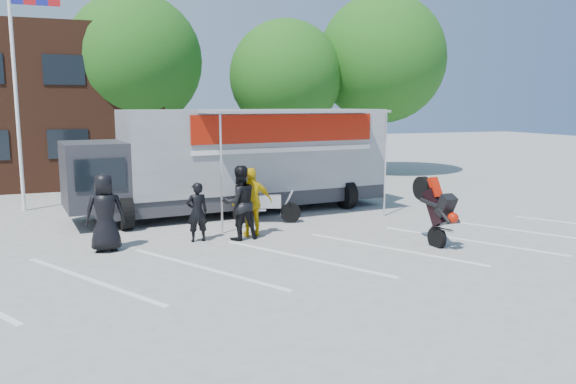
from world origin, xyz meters
TOP-DOWN VIEW (x-y plane):
  - ground at (0.00, 0.00)m, footprint 100.00×100.00m
  - parking_bay_lines at (0.00, 1.00)m, footprint 18.09×13.33m
  - flagpole at (-6.24, 10.00)m, footprint 1.61×0.12m
  - tree_left at (-2.00, 16.00)m, footprint 6.12×6.12m
  - tree_mid at (5.00, 15.00)m, footprint 5.44×5.44m
  - tree_right at (10.00, 14.50)m, footprint 6.46×6.46m
  - transporter_truck at (0.52, 7.12)m, footprint 11.30×6.30m
  - parked_motorcycle at (0.65, 5.10)m, footprint 2.25×1.33m
  - stunt_bike_rider at (3.73, 1.35)m, footprint 0.89×1.71m
  - spectator_leather_a at (-4.15, 3.34)m, footprint 0.96×0.63m
  - spectator_leather_b at (-1.83, 3.52)m, footprint 0.60×0.41m
  - spectator_leather_c at (-0.71, 3.34)m, footprint 1.05×0.86m
  - spectator_hivis at (-0.29, 3.57)m, footprint 1.14×0.52m

SIDE VIEW (x-z plane):
  - ground at x=0.00m, z-range 0.00..0.00m
  - transporter_truck at x=0.52m, z-range -1.72..1.72m
  - parked_motorcycle at x=0.65m, z-range -0.56..0.56m
  - stunt_bike_rider at x=3.73m, z-range -0.98..0.98m
  - parking_bay_lines at x=0.00m, z-range 0.00..0.01m
  - spectator_leather_b at x=-1.83m, z-range 0.00..1.59m
  - spectator_hivis at x=-0.29m, z-range 0.00..1.91m
  - spectator_leather_a at x=-4.15m, z-range 0.00..1.95m
  - spectator_leather_c at x=-0.71m, z-range 0.00..2.00m
  - tree_mid at x=5.00m, z-range 1.10..8.78m
  - flagpole at x=-6.24m, z-range 1.05..9.05m
  - tree_left at x=-2.00m, z-range 1.25..9.89m
  - tree_right at x=10.00m, z-range 1.32..10.44m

